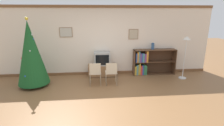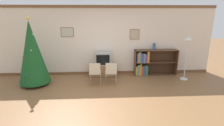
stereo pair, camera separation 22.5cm
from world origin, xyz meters
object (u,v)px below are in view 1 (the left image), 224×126
folding_chair_left (95,72)px  vase (153,46)px  television (102,59)px  standing_lamp (186,46)px  tv_console (102,70)px  folding_chair_right (111,72)px  christmas_tree (31,53)px  bookshelf (146,63)px

folding_chair_left → vase: bearing=24.3°
television → standing_lamp: 3.14m
folding_chair_left → television: bearing=73.2°
folding_chair_left → standing_lamp: (3.33, 0.39, 0.76)m
tv_console → vase: bearing=3.4°
folding_chair_right → television: bearing=106.8°
tv_console → vase: vase is taller
christmas_tree → folding_chair_left: christmas_tree is taller
folding_chair_left → folding_chair_right: bearing=0.0°
christmas_tree → bookshelf: size_ratio=1.36×
bookshelf → vase: vase is taller
tv_console → vase: size_ratio=4.27×
tv_console → bookshelf: (1.78, 0.07, 0.25)m
folding_chair_left → bookshelf: (2.06, 0.98, 0.01)m
television → vase: bearing=3.5°
standing_lamp → folding_chair_right: bearing=-172.0°
standing_lamp → vase: bearing=147.8°
christmas_tree → vase: bearing=11.0°
folding_chair_right → vase: size_ratio=3.23×
tv_console → television: 0.48m
folding_chair_left → standing_lamp: 3.43m
christmas_tree → tv_console: bearing=17.2°
folding_chair_left → bookshelf: bearing=25.5°
christmas_tree → standing_lamp: size_ratio=1.43×
christmas_tree → television: size_ratio=3.79×
christmas_tree → folding_chair_right: christmas_tree is taller
television → standing_lamp: size_ratio=0.38×
vase → standing_lamp: size_ratio=0.16×
tv_console → standing_lamp: (3.05, -0.53, 1.00)m
folding_chair_right → standing_lamp: bearing=8.0°
christmas_tree → tv_console: 2.63m
television → folding_chair_right: television is taller
vase → television: bearing=-176.5°
tv_console → folding_chair_right: 0.99m
folding_chair_right → vase: 2.14m
tv_console → bookshelf: 1.80m
television → folding_chair_right: size_ratio=0.74×
folding_chair_left → folding_chair_right: (0.55, 0.00, 0.00)m
tv_console → folding_chair_right: folding_chair_right is taller
christmas_tree → folding_chair_right: 2.72m
bookshelf → vase: bearing=12.8°
television → vase: size_ratio=2.39×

